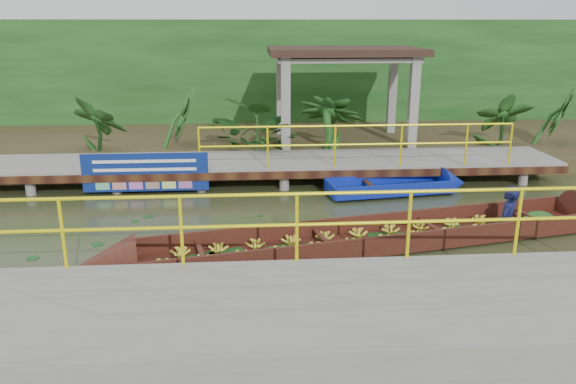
{
  "coord_description": "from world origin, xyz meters",
  "views": [
    {
      "loc": [
        0.15,
        -10.38,
        3.91
      ],
      "look_at": [
        0.93,
        0.5,
        0.6
      ],
      "focal_mm": 35.0,
      "sensor_mm": 36.0,
      "label": 1
    }
  ],
  "objects": [
    {
      "name": "far_dock",
      "position": [
        0.02,
        3.43,
        0.48
      ],
      "size": [
        16.0,
        2.06,
        1.66
      ],
      "color": "slate",
      "rests_on": "ground"
    },
    {
      "name": "land_strip",
      "position": [
        0.0,
        7.5,
        0.23
      ],
      "size": [
        30.0,
        8.0,
        0.45
      ],
      "primitive_type": "cube",
      "color": "#38301C",
      "rests_on": "ground"
    },
    {
      "name": "moored_blue_boat",
      "position": [
        4.28,
        2.26,
        0.15
      ],
      "size": [
        3.54,
        1.37,
        0.82
      ],
      "rotation": [
        0.0,
        0.0,
        0.15
      ],
      "color": "#0D1F94",
      "rests_on": "ground"
    },
    {
      "name": "pavilion",
      "position": [
        3.0,
        6.3,
        2.82
      ],
      "size": [
        4.4,
        3.0,
        3.0
      ],
      "color": "slate",
      "rests_on": "ground"
    },
    {
      "name": "foliage_backdrop",
      "position": [
        0.0,
        10.0,
        2.0
      ],
      "size": [
        30.0,
        0.8,
        4.0
      ],
      "primitive_type": "cube",
      "color": "#153E13",
      "rests_on": "ground"
    },
    {
      "name": "vendor_boat",
      "position": [
        2.73,
        -0.93,
        0.21
      ],
      "size": [
        10.7,
        3.25,
        2.09
      ],
      "rotation": [
        0.0,
        0.0,
        0.21
      ],
      "color": "#36150E",
      "rests_on": "ground"
    },
    {
      "name": "ground",
      "position": [
        0.0,
        0.0,
        0.0
      ],
      "size": [
        80.0,
        80.0,
        0.0
      ],
      "primitive_type": "plane",
      "color": "#2C3319",
      "rests_on": "ground"
    },
    {
      "name": "near_dock",
      "position": [
        1.0,
        -4.2,
        0.3
      ],
      "size": [
        18.0,
        2.4,
        1.73
      ],
      "color": "slate",
      "rests_on": "ground"
    },
    {
      "name": "blue_banner",
      "position": [
        -2.26,
        2.48,
        0.56
      ],
      "size": [
        2.92,
        0.04,
        0.91
      ],
      "color": "navy",
      "rests_on": "ground"
    },
    {
      "name": "tropical_plants",
      "position": [
        2.25,
        5.3,
        1.17
      ],
      "size": [
        14.16,
        1.16,
        1.45
      ],
      "color": "#153E13",
      "rests_on": "ground"
    }
  ]
}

